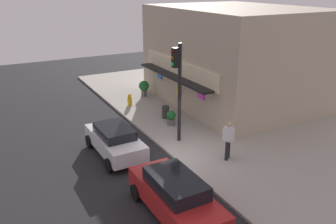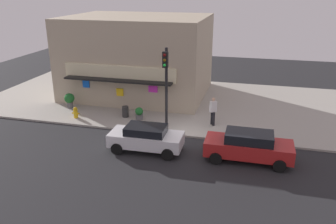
# 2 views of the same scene
# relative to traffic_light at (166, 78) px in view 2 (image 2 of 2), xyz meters

# --- Properties ---
(ground_plane) EXTENTS (51.10, 51.10, 0.00)m
(ground_plane) POSITION_rel_traffic_light_xyz_m (1.50, -1.06, -3.35)
(ground_plane) COLOR #232326
(sidewalk) EXTENTS (34.07, 12.71, 0.12)m
(sidewalk) POSITION_rel_traffic_light_xyz_m (1.50, 5.29, -3.29)
(sidewalk) COLOR #A39E93
(sidewalk) RESTS_ON ground_plane
(corner_building) EXTENTS (10.93, 9.23, 6.25)m
(corner_building) POSITION_rel_traffic_light_xyz_m (-4.07, 6.68, -0.11)
(corner_building) COLOR tan
(corner_building) RESTS_ON sidewalk
(traffic_light) EXTENTS (0.32, 0.58, 5.04)m
(traffic_light) POSITION_rel_traffic_light_xyz_m (0.00, 0.00, 0.00)
(traffic_light) COLOR black
(traffic_light) RESTS_ON sidewalk
(fire_hydrant) EXTENTS (0.53, 0.29, 0.78)m
(fire_hydrant) POSITION_rel_traffic_light_xyz_m (-6.37, 0.01, -2.86)
(fire_hydrant) COLOR gold
(fire_hydrant) RESTS_ON sidewalk
(trash_can) EXTENTS (0.44, 0.44, 0.75)m
(trash_can) POSITION_rel_traffic_light_xyz_m (-3.14, 1.00, -2.85)
(trash_can) COLOR #2D2D2D
(trash_can) RESTS_ON sidewalk
(pedestrian) EXTENTS (0.51, 0.43, 1.85)m
(pedestrian) POSITION_rel_traffic_light_xyz_m (2.84, 1.05, -2.21)
(pedestrian) COLOR black
(pedestrian) RESTS_ON sidewalk
(potted_plant_by_doorway) EXTENTS (0.73, 0.73, 1.12)m
(potted_plant_by_doorway) POSITION_rel_traffic_light_xyz_m (-7.75, 1.70, -2.57)
(potted_plant_by_doorway) COLOR #59595B
(potted_plant_by_doorway) RESTS_ON sidewalk
(potted_plant_by_window) EXTENTS (0.54, 0.54, 0.85)m
(potted_plant_by_window) POSITION_rel_traffic_light_xyz_m (-2.08, 0.79, -2.80)
(potted_plant_by_window) COLOR #59595B
(potted_plant_by_window) RESTS_ON sidewalk
(parked_car_white) EXTENTS (4.06, 1.97, 1.45)m
(parked_car_white) POSITION_rel_traffic_light_xyz_m (-0.27, -3.28, -2.59)
(parked_car_white) COLOR silver
(parked_car_white) RESTS_ON ground_plane
(parked_car_red) EXTENTS (4.49, 1.93, 1.58)m
(parked_car_red) POSITION_rel_traffic_light_xyz_m (5.23, -3.08, -2.53)
(parked_car_red) COLOR #AD1E1E
(parked_car_red) RESTS_ON ground_plane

